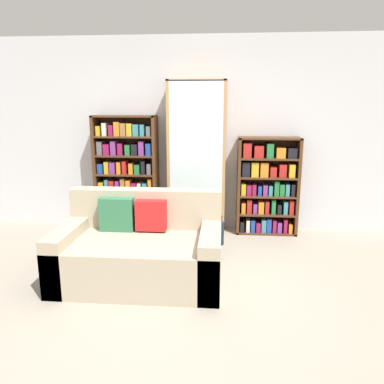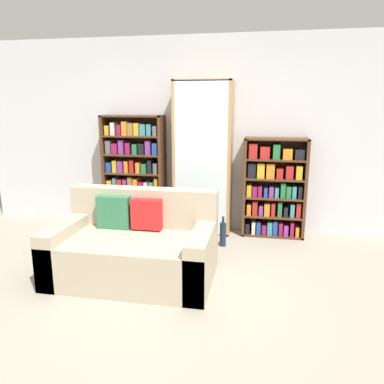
{
  "view_description": "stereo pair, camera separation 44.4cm",
  "coord_description": "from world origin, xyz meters",
  "px_view_note": "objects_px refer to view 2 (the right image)",
  "views": [
    {
      "loc": [
        0.51,
        -3.11,
        1.78
      ],
      "look_at": [
        0.15,
        1.2,
        0.76
      ],
      "focal_mm": 35.0,
      "sensor_mm": 36.0,
      "label": 1
    },
    {
      "loc": [
        0.95,
        -3.05,
        1.78
      ],
      "look_at": [
        0.15,
        1.2,
        0.76
      ],
      "focal_mm": 35.0,
      "sensor_mm": 36.0,
      "label": 2
    }
  ],
  "objects_px": {
    "bookshelf_left": "(135,175)",
    "bookshelf_right": "(274,189)",
    "display_cabinet": "(203,159)",
    "wine_bottle": "(223,234)",
    "couch": "(135,249)"
  },
  "relations": [
    {
      "from": "bookshelf_left",
      "to": "bookshelf_right",
      "type": "xyz_separation_m",
      "value": [
        1.98,
        -0.0,
        -0.12
      ]
    },
    {
      "from": "bookshelf_left",
      "to": "display_cabinet",
      "type": "height_order",
      "value": "display_cabinet"
    },
    {
      "from": "bookshelf_left",
      "to": "wine_bottle",
      "type": "relative_size",
      "value": 4.17
    },
    {
      "from": "bookshelf_right",
      "to": "wine_bottle",
      "type": "distance_m",
      "value": 0.97
    },
    {
      "from": "bookshelf_right",
      "to": "bookshelf_left",
      "type": "bearing_deg",
      "value": 180.0
    },
    {
      "from": "bookshelf_right",
      "to": "couch",
      "type": "bearing_deg",
      "value": -132.47
    },
    {
      "from": "wine_bottle",
      "to": "couch",
      "type": "bearing_deg",
      "value": -128.48
    },
    {
      "from": "couch",
      "to": "bookshelf_left",
      "type": "relative_size",
      "value": 1.01
    },
    {
      "from": "bookshelf_left",
      "to": "bookshelf_right",
      "type": "distance_m",
      "value": 1.99
    },
    {
      "from": "display_cabinet",
      "to": "wine_bottle",
      "type": "bearing_deg",
      "value": -56.75
    },
    {
      "from": "couch",
      "to": "wine_bottle",
      "type": "relative_size",
      "value": 4.22
    },
    {
      "from": "bookshelf_left",
      "to": "bookshelf_right",
      "type": "bearing_deg",
      "value": -0.0
    },
    {
      "from": "bookshelf_right",
      "to": "display_cabinet",
      "type": "bearing_deg",
      "value": -179.11
    },
    {
      "from": "couch",
      "to": "display_cabinet",
      "type": "height_order",
      "value": "display_cabinet"
    },
    {
      "from": "bookshelf_left",
      "to": "display_cabinet",
      "type": "distance_m",
      "value": 1.04
    }
  ]
}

